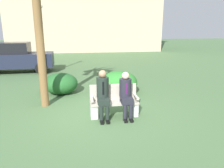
{
  "coord_description": "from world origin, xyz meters",
  "views": [
    {
      "loc": [
        -0.52,
        -5.78,
        2.48
      ],
      "look_at": [
        0.38,
        0.18,
        0.85
      ],
      "focal_mm": 33.72,
      "sensor_mm": 36.0,
      "label": 1
    }
  ],
  "objects": [
    {
      "name": "park_bench",
      "position": [
        0.38,
        -0.17,
        0.4
      ],
      "size": [
        1.35,
        0.44,
        0.9
      ],
      "color": "#B7AD9E",
      "rests_on": "ground"
    },
    {
      "name": "shrub_near_bench",
      "position": [
        -1.3,
        2.19,
        0.4
      ],
      "size": [
        1.28,
        1.18,
        0.8
      ],
      "primitive_type": "ellipsoid",
      "color": "#225726",
      "rests_on": "ground"
    },
    {
      "name": "parked_car_near",
      "position": [
        -4.07,
        6.66,
        0.84
      ],
      "size": [
        3.96,
        1.84,
        1.68
      ],
      "color": "#1E2338",
      "rests_on": "ground"
    },
    {
      "name": "street_lamp",
      "position": [
        -2.42,
        5.88,
        2.22
      ],
      "size": [
        0.24,
        0.24,
        3.63
      ],
      "color": "black",
      "rests_on": "ground"
    },
    {
      "name": "ground_plane",
      "position": [
        0.0,
        0.0,
        0.0
      ],
      "size": [
        80.0,
        80.0,
        0.0
      ],
      "primitive_type": "plane",
      "color": "#496A41"
    },
    {
      "name": "shrub_mid_lawn",
      "position": [
        0.9,
        1.85,
        0.44
      ],
      "size": [
        1.41,
        1.3,
        0.88
      ],
      "primitive_type": "ellipsoid",
      "color": "#2C762B",
      "rests_on": "ground"
    },
    {
      "name": "seated_man_right",
      "position": [
        0.71,
        -0.29,
        0.72
      ],
      "size": [
        0.34,
        0.72,
        1.28
      ],
      "color": "#23232D",
      "rests_on": "ground"
    },
    {
      "name": "seated_man_left",
      "position": [
        0.06,
        -0.28,
        0.75
      ],
      "size": [
        0.34,
        0.72,
        1.35
      ],
      "color": "#1E2823",
      "rests_on": "ground"
    }
  ]
}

